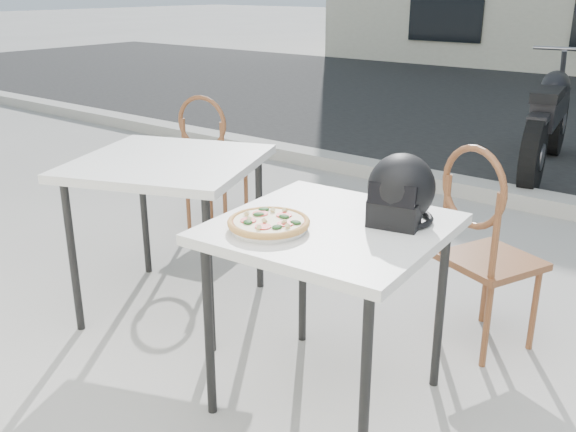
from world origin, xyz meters
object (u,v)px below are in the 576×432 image
Objects in this scene: plate at (269,227)px; cafe_chair_main at (483,239)px; motorcycle at (549,121)px; cafe_table_side at (168,173)px; helmet at (400,192)px; cafe_chair_side at (211,157)px; cafe_table_main at (330,241)px; pizza at (269,222)px.

cafe_chair_main reaches higher than plate.
plate is at bearing -96.34° from motorcycle.
cafe_chair_main is at bearing -87.57° from motorcycle.
cafe_chair_main is 0.89× the size of cafe_table_side.
plate is 4.21m from motorcycle.
plate is 0.32× the size of cafe_table_side.
plate is 1.16× the size of helmet.
cafe_chair_side is at bearing 124.15° from cafe_table_side.
cafe_table_main is 2.80× the size of helmet.
helmet is 1.28m from cafe_table_side.
pizza is 0.16× the size of motorcycle.
cafe_table_main is at bearing -8.71° from cafe_table_side.
cafe_table_main is 1.10m from cafe_table_side.
pizza reaches higher than plate.
cafe_table_main is at bearing 90.33° from cafe_chair_main.
cafe_chair_main reaches higher than cafe_chair_side.
motorcycle is at bearing 79.78° from cafe_table_side.
cafe_chair_side is at bearing -124.01° from motorcycle.
cafe_chair_side is (-0.62, 0.91, -0.21)m from cafe_table_side.
cafe_table_side is 1.12m from cafe_chair_side.
plate is at bearing -20.77° from cafe_table_side.
motorcycle is (-0.40, 4.00, -0.23)m from cafe_table_main.
pizza is at bearing 67.84° from plate.
motorcycle reaches higher than cafe_chair_main.
cafe_chair_main is 1.03× the size of cafe_chair_side.
cafe_table_side is at bearing 171.29° from cafe_table_main.
pizza is 0.34× the size of cafe_chair_main.
cafe_chair_side is (-2.01, 0.33, -0.02)m from cafe_chair_main.
cafe_chair_main is at bearing 22.82° from cafe_table_side.
pizza is 4.21m from motorcycle.
cafe_chair_main is 0.46× the size of motorcycle.
pizza is at bearing -96.34° from motorcycle.
cafe_table_side is (-0.94, 0.36, -0.06)m from pizza.
cafe_table_main is 0.25m from plate.
helmet reaches higher than cafe_chair_side.
motorcycle is at bearing 93.47° from pizza.
cafe_table_side is at bearing 45.32° from cafe_chair_main.
helmet is 0.32× the size of cafe_chair_side.
cafe_chair_side is (-1.56, 1.27, -0.27)m from pizza.
helmet is (0.33, 0.37, 0.11)m from plate.
plate is at bearing -112.16° from pizza.
motorcycle reaches higher than cafe_chair_side.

